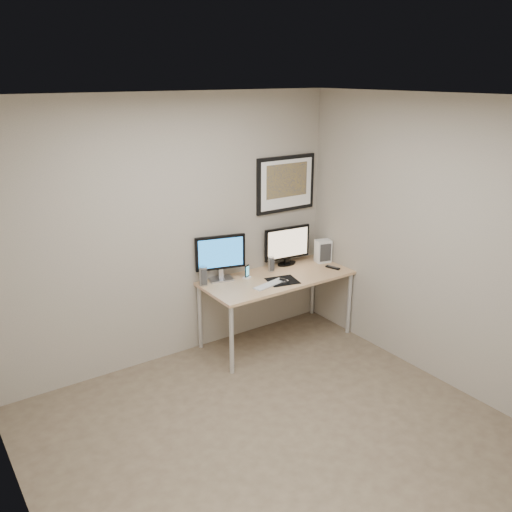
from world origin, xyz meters
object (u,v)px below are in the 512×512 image
object	(u,v)px
speaker_left	(203,276)
keyboard	(270,284)
phone_dock	(247,272)
desk	(277,283)
framed_art	(286,184)
speaker_right	(271,264)
monitor_large	(220,256)
fan_unit	(323,251)
monitor_tv	(287,245)

from	to	relation	value
speaker_left	keyboard	bearing A→B (deg)	-17.41
speaker_left	phone_dock	xyz separation A→B (m)	(0.47, -0.08, -0.03)
desk	framed_art	world-z (taller)	framed_art
framed_art	keyboard	xyz separation A→B (m)	(-0.55, -0.47, -0.88)
speaker_left	speaker_right	distance (m)	0.80
monitor_large	phone_dock	xyz separation A→B (m)	(0.25, -0.11, -0.19)
speaker_right	monitor_large	bearing A→B (deg)	-172.96
monitor_large	fan_unit	size ratio (longest dim) A/B	2.01
framed_art	monitor_large	distance (m)	1.08
monitor_large	speaker_right	xyz separation A→B (m)	(0.58, -0.08, -0.18)
desk	monitor_tv	distance (m)	0.50
framed_art	fan_unit	xyz separation A→B (m)	(0.36, -0.24, -0.76)
speaker_right	fan_unit	xyz separation A→B (m)	(0.66, -0.08, 0.05)
monitor_large	desk	bearing A→B (deg)	-11.36
desk	speaker_right	world-z (taller)	speaker_right
framed_art	speaker_left	distance (m)	1.36
keyboard	fan_unit	distance (m)	0.94
framed_art	keyboard	world-z (taller)	framed_art
monitor_large	fan_unit	xyz separation A→B (m)	(1.24, -0.16, -0.14)
framed_art	monitor_large	size ratio (longest dim) A/B	1.46
monitor_large	monitor_tv	bearing A→B (deg)	13.75
speaker_right	monitor_tv	bearing A→B (deg)	29.56
speaker_left	speaker_right	xyz separation A→B (m)	(0.80, -0.05, -0.02)
monitor_tv	speaker_right	size ratio (longest dim) A/B	3.43
framed_art	fan_unit	size ratio (longest dim) A/B	2.94
speaker_left	fan_unit	bearing A→B (deg)	10.96
desk	speaker_left	bearing A→B (deg)	163.13
monitor_tv	fan_unit	world-z (taller)	monitor_tv
speaker_right	desk	bearing A→B (deg)	-90.44
monitor_tv	desk	bearing A→B (deg)	-136.23
framed_art	monitor_tv	world-z (taller)	framed_art
phone_dock	monitor_tv	bearing A→B (deg)	-13.86
framed_art	speaker_left	xyz separation A→B (m)	(-1.10, -0.10, -0.79)
monitor_tv	keyboard	size ratio (longest dim) A/B	1.39
desk	phone_dock	bearing A→B (deg)	153.14
framed_art	speaker_right	bearing A→B (deg)	-152.68
framed_art	speaker_right	distance (m)	0.88
fan_unit	desk	bearing A→B (deg)	-158.04
phone_dock	keyboard	distance (m)	0.30
phone_dock	desk	bearing A→B (deg)	-50.53
desk	fan_unit	distance (m)	0.74
monitor_large	speaker_right	world-z (taller)	monitor_large
phone_dock	keyboard	world-z (taller)	phone_dock
phone_dock	keyboard	bearing A→B (deg)	-96.81
keyboard	phone_dock	bearing A→B (deg)	94.43
monitor_large	monitor_tv	xyz separation A→B (m)	(0.85, -0.01, -0.03)
desk	keyboard	world-z (taller)	keyboard
desk	framed_art	size ratio (longest dim) A/B	2.13
keyboard	fan_unit	size ratio (longest dim) A/B	1.56
speaker_left	keyboard	size ratio (longest dim) A/B	0.50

